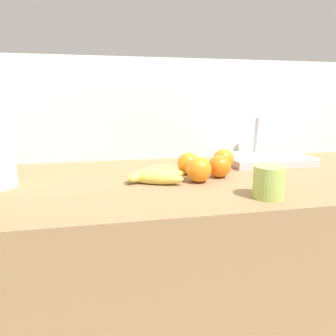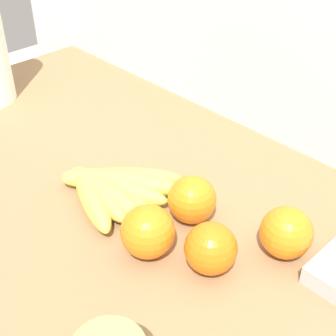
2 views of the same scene
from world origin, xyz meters
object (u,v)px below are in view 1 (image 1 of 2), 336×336
orange_back_right (188,163)px  sink_basin (265,158)px  orange_center (199,170)px  orange_right (219,166)px  orange_front (224,159)px  banana_bunch (154,175)px  mug (269,182)px

orange_back_right → sink_basin: 0.40m
orange_center → orange_right: bearing=26.4°
orange_center → sink_basin: 0.44m
sink_basin → orange_front: bearing=-158.0°
orange_back_right → orange_center: size_ratio=0.96×
orange_right → sink_basin: 0.34m
orange_front → sink_basin: (0.22, 0.09, -0.02)m
orange_center → orange_front: bearing=45.8°
banana_bunch → orange_right: orange_right is taller
orange_center → banana_bunch: bearing=163.8°
sink_basin → orange_back_right: bearing=-160.2°
mug → orange_back_right: bearing=117.5°
orange_front → orange_back_right: size_ratio=1.00×
banana_bunch → orange_back_right: 0.15m
orange_front → orange_center: orange_center is taller
banana_bunch → orange_front: bearing=20.5°
sink_basin → orange_right: bearing=-145.3°
banana_bunch → orange_center: 0.15m
banana_bunch → orange_back_right: bearing=24.9°
orange_back_right → sink_basin: size_ratio=0.23×
sink_basin → mug: (-0.23, -0.42, 0.03)m
orange_front → orange_right: orange_front is taller
orange_center → sink_basin: sink_basin is taller
orange_front → orange_back_right: (-0.15, -0.04, -0.00)m
banana_bunch → sink_basin: 0.54m
banana_bunch → mug: size_ratio=2.44×
orange_back_right → mug: (0.15, -0.28, 0.00)m
banana_bunch → orange_right: (0.23, 0.00, 0.02)m
orange_front → orange_center: 0.20m
orange_center → mug: mug is taller
banana_bunch → orange_center: orange_center is taller
orange_front → mug: 0.33m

